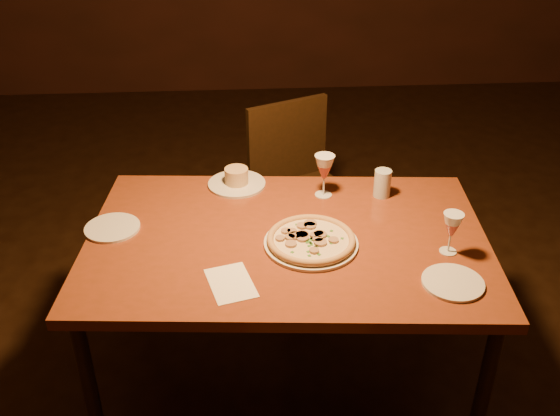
{
  "coord_description": "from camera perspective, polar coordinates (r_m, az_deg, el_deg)",
  "views": [
    {
      "loc": [
        -0.41,
        -2.16,
        2.06
      ],
      "look_at": [
        -0.28,
        -0.19,
        0.88
      ],
      "focal_mm": 40.0,
      "sensor_mm": 36.0,
      "label": 1
    }
  ],
  "objects": [
    {
      "name": "wine_glass_far",
      "position": [
        2.53,
        4.05,
        2.96
      ],
      "size": [
        0.08,
        0.08,
        0.18
      ],
      "primitive_type": null,
      "color": "#B84E4D",
      "rests_on": "dining_table"
    },
    {
      "name": "pizza_plate",
      "position": [
        2.25,
        2.86,
        -2.96
      ],
      "size": [
        0.34,
        0.34,
        0.04
      ],
      "color": "silver",
      "rests_on": "dining_table"
    },
    {
      "name": "side_plate_near",
      "position": [
        2.15,
        15.53,
        -6.58
      ],
      "size": [
        0.21,
        0.21,
        0.01
      ],
      "primitive_type": "cylinder",
      "color": "silver",
      "rests_on": "dining_table"
    },
    {
      "name": "floor",
      "position": [
        3.01,
        5.15,
        -12.45
      ],
      "size": [
        7.0,
        7.0,
        0.0
      ],
      "primitive_type": "plane",
      "color": "black",
      "rests_on": "ground"
    },
    {
      "name": "water_tumbler",
      "position": [
        2.57,
        9.34,
        2.25
      ],
      "size": [
        0.07,
        0.07,
        0.12
      ],
      "primitive_type": "cylinder",
      "color": "silver",
      "rests_on": "dining_table"
    },
    {
      "name": "dining_table",
      "position": [
        2.34,
        0.63,
        -4.05
      ],
      "size": [
        1.55,
        1.07,
        0.79
      ],
      "rotation": [
        0.0,
        0.0,
        -0.08
      ],
      "color": "maroon",
      "rests_on": "floor"
    },
    {
      "name": "menu_card",
      "position": [
        2.08,
        -4.52,
        -6.85
      ],
      "size": [
        0.19,
        0.23,
        0.0
      ],
      "primitive_type": "cube",
      "rotation": [
        0.0,
        0.0,
        0.27
      ],
      "color": "white",
      "rests_on": "dining_table"
    },
    {
      "name": "chair_far",
      "position": [
        3.2,
        1.83,
        2.16
      ],
      "size": [
        0.59,
        0.59,
        0.93
      ],
      "rotation": [
        0.0,
        0.0,
        0.43
      ],
      "color": "black",
      "rests_on": "floor"
    },
    {
      "name": "ramekin_saucer",
      "position": [
        2.64,
        -3.99,
        2.59
      ],
      "size": [
        0.24,
        0.24,
        0.08
      ],
      "color": "silver",
      "rests_on": "dining_table"
    },
    {
      "name": "wine_glass_right",
      "position": [
        2.26,
        15.36,
        -2.23
      ],
      "size": [
        0.07,
        0.07,
        0.16
      ],
      "primitive_type": null,
      "color": "#B84E4D",
      "rests_on": "dining_table"
    },
    {
      "name": "side_plate_left",
      "position": [
        2.43,
        -15.08,
        -1.76
      ],
      "size": [
        0.21,
        0.21,
        0.01
      ],
      "primitive_type": "cylinder",
      "color": "silver",
      "rests_on": "dining_table"
    }
  ]
}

